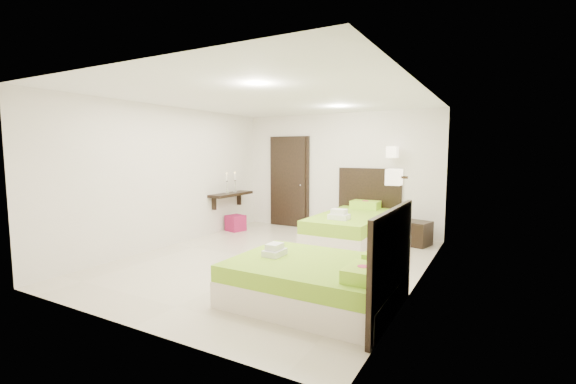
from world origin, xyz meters
The scene contains 7 objects.
floor centered at (0.00, 0.00, 0.00)m, with size 5.50×5.50×0.00m, color beige.
bed_single centered at (0.74, 1.70, 0.34)m, with size 1.36×2.27×1.87m.
bed_double centered at (1.38, -1.27, 0.28)m, with size 1.89×1.61×1.56m.
nightstand centered at (1.80, 2.20, 0.23)m, with size 0.51×0.46×0.46m, color black.
ottoman centered at (-1.98, 1.62, 0.18)m, with size 0.35×0.35×0.35m, color maroon.
door centered at (-1.20, 2.70, 1.05)m, with size 1.02×0.15×2.14m.
console_shelf centered at (-2.08, 1.60, 0.82)m, with size 0.35×1.20×0.78m.
Camera 1 is at (3.17, -5.23, 1.76)m, focal length 24.00 mm.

